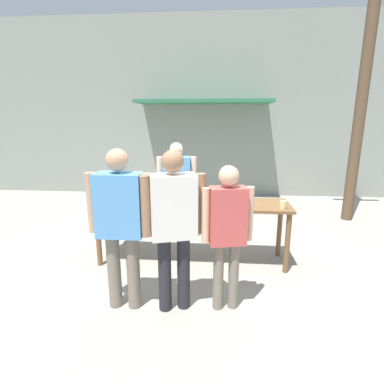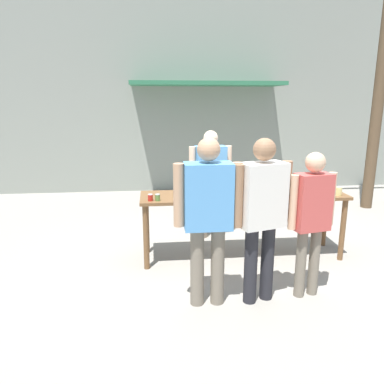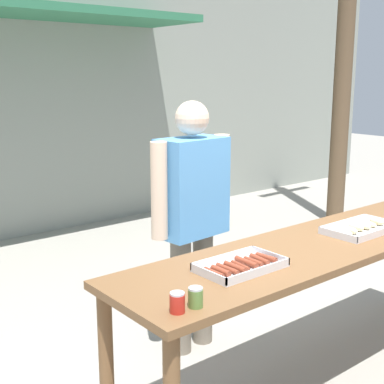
{
  "view_description": "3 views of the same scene",
  "coord_description": "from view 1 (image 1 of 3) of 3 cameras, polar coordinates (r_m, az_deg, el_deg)",
  "views": [
    {
      "loc": [
        0.33,
        -4.0,
        2.01
      ],
      "look_at": [
        0.0,
        0.0,
        1.02
      ],
      "focal_mm": 28.0,
      "sensor_mm": 36.0,
      "label": 1
    },
    {
      "loc": [
        -1.17,
        -4.65,
        2.07
      ],
      "look_at": [
        -0.68,
        -0.02,
        0.92
      ],
      "focal_mm": 35.0,
      "sensor_mm": 36.0,
      "label": 2
    },
    {
      "loc": [
        -2.41,
        -1.77,
        1.79
      ],
      "look_at": [
        -0.32,
        0.8,
        1.06
      ],
      "focal_mm": 50.0,
      "sensor_mm": 36.0,
      "label": 3
    }
  ],
  "objects": [
    {
      "name": "person_customer_holding_hotdog",
      "position": [
        3.16,
        -13.45,
        -4.81
      ],
      "size": [
        0.68,
        0.26,
        1.73
      ],
      "rotation": [
        0.0,
        0.0,
        3.14
      ],
      "color": "#756B5B",
      "rests_on": "ground"
    },
    {
      "name": "condiment_jar_mustard",
      "position": [
        4.23,
        -16.84,
        -1.79
      ],
      "size": [
        0.06,
        0.06,
        0.08
      ],
      "color": "#B22319",
      "rests_on": "serving_table"
    },
    {
      "name": "utility_pole",
      "position": [
        6.7,
        30.13,
        19.23
      ],
      "size": [
        1.1,
        0.21,
        5.5
      ],
      "color": "brown",
      "rests_on": "ground"
    },
    {
      "name": "ground_plane",
      "position": [
        4.49,
        0.0,
        -12.78
      ],
      "size": [
        24.0,
        24.0,
        0.0
      ],
      "primitive_type": "plane",
      "color": "gray"
    },
    {
      "name": "beer_cup",
      "position": [
        4.05,
        16.95,
        -2.34
      ],
      "size": [
        0.09,
        0.09,
        0.1
      ],
      "color": "#DBC67A",
      "rests_on": "serving_table"
    },
    {
      "name": "person_server_behind_table",
      "position": [
        4.95,
        -2.93,
        1.62
      ],
      "size": [
        0.65,
        0.29,
        1.64
      ],
      "rotation": [
        0.0,
        0.0,
        0.09
      ],
      "color": "#756B5B",
      "rests_on": "ground"
    },
    {
      "name": "food_tray_buns",
      "position": [
        4.13,
        4.42,
        -1.91
      ],
      "size": [
        0.47,
        0.27,
        0.06
      ],
      "color": "silver",
      "rests_on": "serving_table"
    },
    {
      "name": "food_tray_sausages",
      "position": [
        4.25,
        -9.2,
        -1.66
      ],
      "size": [
        0.42,
        0.25,
        0.04
      ],
      "color": "silver",
      "rests_on": "serving_table"
    },
    {
      "name": "building_facade_back",
      "position": [
        7.99,
        2.4,
        15.59
      ],
      "size": [
        12.0,
        1.11,
        4.5
      ],
      "color": "gray",
      "rests_on": "ground"
    },
    {
      "name": "person_customer_waiting_in_line",
      "position": [
        3.05,
        -3.53,
        -5.2
      ],
      "size": [
        0.64,
        0.37,
        1.72
      ],
      "rotation": [
        0.0,
        0.0,
        3.43
      ],
      "color": "#232328",
      "rests_on": "ground"
    },
    {
      "name": "person_customer_with_cup",
      "position": [
        3.1,
        6.75,
        -6.5
      ],
      "size": [
        0.53,
        0.27,
        1.57
      ],
      "rotation": [
        0.0,
        0.0,
        3.34
      ],
      "color": "#756B5B",
      "rests_on": "ground"
    },
    {
      "name": "condiment_jar_ketchup",
      "position": [
        4.19,
        -15.75,
        -1.85
      ],
      "size": [
        0.06,
        0.06,
        0.08
      ],
      "color": "#567A38",
      "rests_on": "serving_table"
    },
    {
      "name": "serving_table",
      "position": [
        4.2,
        0.0,
        -3.36
      ],
      "size": [
        2.69,
        0.64,
        0.87
      ],
      "color": "brown",
      "rests_on": "ground"
    }
  ]
}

